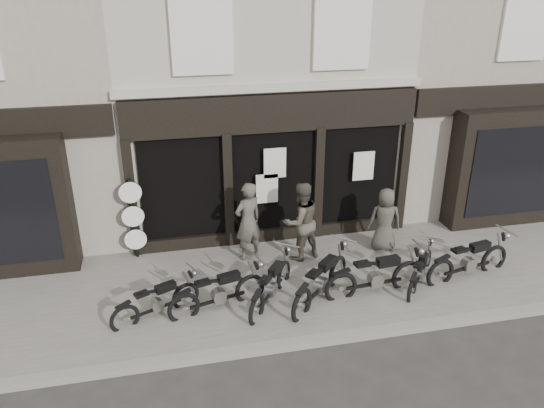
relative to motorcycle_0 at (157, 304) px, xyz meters
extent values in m
plane|color=#2D2B28|center=(3.02, -0.18, -0.37)|extent=(90.00, 90.00, 0.00)
cube|color=#646158|center=(3.02, 0.72, -0.31)|extent=(30.00, 4.20, 0.12)
cube|color=gray|center=(3.02, -1.43, -0.30)|extent=(30.00, 0.25, 0.13)
cube|color=#B5AC9B|center=(3.02, 5.82, 3.73)|extent=(7.20, 6.00, 8.20)
cube|color=black|center=(3.02, 2.74, 3.08)|extent=(7.10, 0.18, 0.90)
cube|color=black|center=(3.02, 2.80, 1.13)|extent=(6.50, 0.10, 2.95)
cube|color=black|center=(3.02, 2.73, -0.15)|extent=(7.10, 0.20, 0.44)
cube|color=#B5AF9D|center=(3.02, 2.77, 3.68)|extent=(7.30, 0.22, 0.18)
cube|color=silver|center=(1.42, 2.77, 5.03)|extent=(1.35, 0.12, 2.00)
cube|color=black|center=(1.42, 2.80, 5.03)|extent=(1.05, 0.06, 1.70)
cube|color=silver|center=(4.62, 2.77, 5.03)|extent=(1.35, 0.12, 2.00)
cube|color=black|center=(4.62, 2.80, 5.03)|extent=(1.05, 0.06, 1.70)
cube|color=black|center=(-0.43, 2.72, 1.18)|extent=(0.22, 0.22, 3.00)
cube|color=black|center=(1.87, 2.72, 1.18)|extent=(0.22, 0.22, 3.00)
cube|color=black|center=(4.17, 2.72, 1.18)|extent=(0.22, 0.22, 3.00)
cube|color=black|center=(6.47, 2.72, 1.18)|extent=(0.22, 0.22, 3.00)
cube|color=silver|center=(3.02, 2.62, 1.88)|extent=(0.55, 0.04, 0.75)
cube|color=silver|center=(5.32, 2.62, 1.63)|extent=(0.55, 0.04, 0.75)
cube|color=silver|center=(2.82, 2.62, 1.23)|extent=(0.55, 0.04, 0.75)
cube|color=gray|center=(-3.33, 5.82, 3.73)|extent=(5.50, 6.00, 8.20)
cube|color=gray|center=(9.37, 5.82, 3.73)|extent=(5.50, 6.00, 8.20)
cube|color=black|center=(9.37, 2.47, 1.33)|extent=(3.20, 0.70, 3.20)
cube|color=black|center=(9.37, 2.12, 1.33)|extent=(2.60, 0.06, 2.40)
cube|color=black|center=(9.37, 2.77, 3.13)|extent=(5.40, 0.16, 0.70)
cube|color=silver|center=(9.37, 2.78, 5.03)|extent=(1.30, 0.10, 1.90)
cube|color=black|center=(9.37, 2.81, 5.03)|extent=(1.00, 0.06, 1.60)
torus|color=black|center=(0.58, 0.26, -0.06)|extent=(0.60, 0.33, 0.62)
torus|color=black|center=(-0.63, -0.28, -0.06)|extent=(0.60, 0.33, 0.62)
cube|color=black|center=(-0.02, -0.01, -0.10)|extent=(1.01, 0.48, 0.05)
cube|color=gray|center=(-0.01, 0.00, -0.03)|extent=(0.27, 0.24, 0.24)
cube|color=black|center=(0.19, 0.09, 0.32)|extent=(0.45, 0.31, 0.16)
cube|color=black|center=(-0.27, -0.12, 0.36)|extent=(0.33, 0.28, 0.05)
cylinder|color=gray|center=(0.77, 0.34, 0.54)|extent=(0.25, 0.50, 0.03)
torus|color=black|center=(1.93, 0.19, -0.03)|extent=(0.69, 0.28, 0.69)
torus|color=black|center=(0.52, -0.22, -0.03)|extent=(0.69, 0.28, 0.69)
cube|color=black|center=(1.22, -0.01, -0.07)|extent=(1.17, 0.38, 0.06)
cube|color=gray|center=(1.24, 0.00, 0.01)|extent=(0.28, 0.24, 0.26)
cube|color=black|center=(1.48, 0.06, 0.40)|extent=(0.50, 0.30, 0.17)
cube|color=black|center=(0.93, -0.10, 0.44)|extent=(0.35, 0.28, 0.06)
cylinder|color=gray|center=(2.14, 0.26, 0.64)|extent=(0.20, 0.58, 0.04)
torus|color=black|center=(2.76, 0.60, -0.04)|extent=(0.46, 0.60, 0.67)
torus|color=black|center=(1.93, -0.56, -0.04)|extent=(0.46, 0.60, 0.67)
cube|color=black|center=(2.35, 0.02, -0.08)|extent=(0.72, 0.98, 0.06)
cube|color=gray|center=(2.36, 0.04, 0.00)|extent=(0.28, 0.30, 0.26)
cube|color=black|center=(2.50, 0.23, 0.37)|extent=(0.40, 0.47, 0.17)
cube|color=black|center=(2.18, -0.22, 0.41)|extent=(0.33, 0.35, 0.06)
cylinder|color=gray|center=(2.89, 0.78, 0.61)|extent=(0.49, 0.36, 0.04)
torus|color=black|center=(3.96, 0.44, -0.01)|extent=(0.60, 0.59, 0.74)
torus|color=black|center=(2.83, -0.66, -0.01)|extent=(0.60, 0.59, 0.74)
cube|color=black|center=(3.40, -0.11, -0.05)|extent=(0.96, 0.94, 0.07)
cube|color=gray|center=(3.41, -0.10, 0.04)|extent=(0.32, 0.32, 0.28)
cube|color=black|center=(3.60, 0.09, 0.45)|extent=(0.49, 0.48, 0.19)
cube|color=black|center=(3.16, -0.34, 0.50)|extent=(0.39, 0.38, 0.07)
cylinder|color=gray|center=(4.13, 0.61, 0.71)|extent=(0.47, 0.48, 0.04)
torus|color=black|center=(5.39, -0.08, 0.00)|extent=(0.75, 0.17, 0.75)
torus|color=black|center=(3.81, -0.23, 0.00)|extent=(0.75, 0.17, 0.75)
cube|color=black|center=(4.60, -0.15, -0.05)|extent=(1.30, 0.17, 0.07)
cube|color=gray|center=(4.62, -0.15, 0.04)|extent=(0.28, 0.22, 0.28)
cube|color=black|center=(4.89, -0.13, 0.46)|extent=(0.52, 0.23, 0.19)
cube|color=black|center=(4.28, -0.18, 0.50)|extent=(0.35, 0.25, 0.07)
cylinder|color=gray|center=(5.63, -0.06, 0.72)|extent=(0.10, 0.64, 0.04)
torus|color=black|center=(6.15, 0.47, -0.07)|extent=(0.46, 0.51, 0.61)
torus|color=black|center=(5.31, -0.51, -0.07)|extent=(0.46, 0.51, 0.61)
cube|color=black|center=(5.73, -0.02, -0.11)|extent=(0.72, 0.83, 0.05)
cube|color=gray|center=(5.74, -0.01, -0.04)|extent=(0.26, 0.27, 0.23)
cube|color=black|center=(5.88, 0.15, 0.30)|extent=(0.38, 0.41, 0.15)
cube|color=black|center=(5.56, -0.23, 0.34)|extent=(0.31, 0.32, 0.05)
cylinder|color=gray|center=(6.28, 0.62, 0.52)|extent=(0.41, 0.36, 0.03)
torus|color=black|center=(7.69, 0.17, -0.01)|extent=(0.74, 0.24, 0.73)
torus|color=black|center=(6.16, -0.14, -0.01)|extent=(0.74, 0.24, 0.73)
cube|color=black|center=(6.93, 0.02, -0.05)|extent=(1.27, 0.31, 0.06)
cube|color=gray|center=(6.95, 0.02, 0.03)|extent=(0.29, 0.24, 0.28)
cube|color=black|center=(7.20, 0.07, 0.45)|extent=(0.52, 0.28, 0.18)
cube|color=black|center=(6.61, -0.05, 0.49)|extent=(0.36, 0.28, 0.06)
cylinder|color=gray|center=(7.93, 0.22, 0.70)|extent=(0.16, 0.62, 0.04)
imported|color=#4B453E|center=(2.21, 1.92, 0.72)|extent=(0.84, 0.72, 1.95)
imported|color=#48443A|center=(3.43, 1.66, 0.72)|extent=(1.11, 0.97, 1.94)
imported|color=#423E37|center=(5.57, 1.64, 0.55)|extent=(0.88, 0.68, 1.61)
cylinder|color=black|center=(-0.44, 2.55, -0.34)|extent=(0.34, 0.34, 0.06)
cylinder|color=black|center=(-0.44, 2.55, 0.71)|extent=(0.07, 0.07, 2.16)
cylinder|color=black|center=(-0.44, 2.52, 1.46)|extent=(0.53, 0.07, 0.53)
cylinder|color=silver|center=(-0.44, 2.50, 1.46)|extent=(0.52, 0.04, 0.53)
cylinder|color=black|center=(-0.44, 2.52, 0.85)|extent=(0.53, 0.07, 0.53)
cylinder|color=silver|center=(-0.44, 2.50, 0.85)|extent=(0.52, 0.04, 0.53)
cylinder|color=black|center=(-0.44, 2.52, 0.24)|extent=(0.53, 0.07, 0.53)
cylinder|color=silver|center=(-0.44, 2.50, 0.24)|extent=(0.52, 0.04, 0.53)
camera|label=1|loc=(0.34, -9.23, 6.14)|focal=35.00mm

